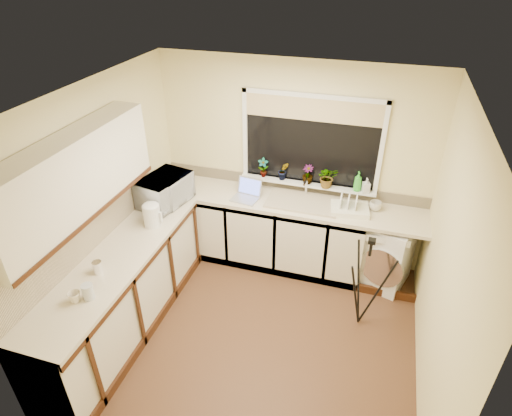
% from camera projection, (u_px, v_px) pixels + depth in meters
% --- Properties ---
extents(floor, '(3.20, 3.20, 0.00)m').
position_uv_depth(floor, '(256.00, 330.00, 4.50)').
color(floor, '#513420').
rests_on(floor, ground).
extents(ceiling, '(3.20, 3.20, 0.00)m').
position_uv_depth(ceiling, '(256.00, 100.00, 3.21)').
color(ceiling, white).
rests_on(ceiling, ground).
extents(wall_back, '(3.20, 0.00, 3.20)m').
position_uv_depth(wall_back, '(293.00, 164.00, 5.07)').
color(wall_back, beige).
rests_on(wall_back, ground).
extents(wall_front, '(3.20, 0.00, 3.20)m').
position_uv_depth(wall_front, '(184.00, 369.00, 2.63)').
color(wall_front, beige).
rests_on(wall_front, ground).
extents(wall_left, '(0.00, 3.00, 3.00)m').
position_uv_depth(wall_left, '(101.00, 207.00, 4.25)').
color(wall_left, beige).
rests_on(wall_left, ground).
extents(wall_right, '(0.00, 3.00, 3.00)m').
position_uv_depth(wall_right, '(446.00, 268.00, 3.46)').
color(wall_right, beige).
rests_on(wall_right, ground).
extents(base_cabinet_back, '(2.55, 0.60, 0.86)m').
position_uv_depth(base_cabinet_back, '(259.00, 229.00, 5.33)').
color(base_cabinet_back, silver).
rests_on(base_cabinet_back, floor).
extents(base_cabinet_left, '(0.54, 2.40, 0.86)m').
position_uv_depth(base_cabinet_left, '(124.00, 293.00, 4.35)').
color(base_cabinet_left, silver).
rests_on(base_cabinet_left, floor).
extents(worktop_back, '(3.20, 0.60, 0.04)m').
position_uv_depth(worktop_back, '(286.00, 202.00, 5.01)').
color(worktop_back, beige).
rests_on(worktop_back, base_cabinet_back).
extents(worktop_left, '(0.60, 2.40, 0.04)m').
position_uv_depth(worktop_left, '(117.00, 258.00, 4.11)').
color(worktop_left, beige).
rests_on(worktop_left, base_cabinet_left).
extents(upper_cabinet, '(0.28, 1.90, 0.70)m').
position_uv_depth(upper_cabinet, '(73.00, 178.00, 3.54)').
color(upper_cabinet, silver).
rests_on(upper_cabinet, wall_left).
extents(splashback_left, '(0.02, 2.40, 0.45)m').
position_uv_depth(splashback_left, '(86.00, 232.00, 4.05)').
color(splashback_left, beige).
rests_on(splashback_left, wall_left).
extents(splashback_back, '(3.20, 0.02, 0.14)m').
position_uv_depth(splashback_back, '(291.00, 184.00, 5.20)').
color(splashback_back, beige).
rests_on(splashback_back, wall_back).
extents(window_glass, '(1.50, 0.02, 1.00)m').
position_uv_depth(window_glass, '(311.00, 141.00, 4.84)').
color(window_glass, black).
rests_on(window_glass, wall_back).
extents(window_blind, '(1.50, 0.02, 0.25)m').
position_uv_depth(window_blind, '(313.00, 110.00, 4.63)').
color(window_blind, tan).
rests_on(window_blind, wall_back).
extents(windowsill, '(1.60, 0.14, 0.03)m').
position_uv_depth(windowsill, '(307.00, 184.00, 5.07)').
color(windowsill, white).
rests_on(windowsill, wall_back).
extents(sink, '(0.82, 0.46, 0.03)m').
position_uv_depth(sink, '(303.00, 202.00, 4.94)').
color(sink, tan).
rests_on(sink, worktop_back).
extents(faucet, '(0.03, 0.03, 0.24)m').
position_uv_depth(faucet, '(306.00, 187.00, 5.04)').
color(faucet, silver).
rests_on(faucet, worktop_back).
extents(washing_machine, '(0.73, 0.72, 0.83)m').
position_uv_depth(washing_machine, '(383.00, 251.00, 4.98)').
color(washing_machine, white).
rests_on(washing_machine, floor).
extents(laptop, '(0.33, 0.32, 0.22)m').
position_uv_depth(laptop, '(247.00, 193.00, 5.03)').
color(laptop, '#A5A5AD').
rests_on(laptop, worktop_back).
extents(kettle, '(0.18, 0.18, 0.24)m').
position_uv_depth(kettle, '(152.00, 216.00, 4.50)').
color(kettle, white).
rests_on(kettle, worktop_left).
extents(dish_rack, '(0.46, 0.37, 0.06)m').
position_uv_depth(dish_rack, '(350.00, 209.00, 4.78)').
color(dish_rack, white).
rests_on(dish_rack, worktop_back).
extents(tripod, '(0.55, 0.55, 1.08)m').
position_uv_depth(tripod, '(365.00, 283.00, 4.31)').
color(tripod, black).
rests_on(tripod, floor).
extents(glass_jug, '(0.10, 0.10, 0.14)m').
position_uv_depth(glass_jug, '(88.00, 292.00, 3.59)').
color(glass_jug, silver).
rests_on(glass_jug, worktop_left).
extents(steel_jar, '(0.09, 0.09, 0.12)m').
position_uv_depth(steel_jar, '(98.00, 267.00, 3.88)').
color(steel_jar, white).
rests_on(steel_jar, worktop_left).
extents(microwave, '(0.52, 0.67, 0.33)m').
position_uv_depth(microwave, '(165.00, 190.00, 4.87)').
color(microwave, white).
rests_on(microwave, worktop_left).
extents(plant_a, '(0.14, 0.12, 0.24)m').
position_uv_depth(plant_a, '(263.00, 168.00, 5.13)').
color(plant_a, '#999999').
rests_on(plant_a, windowsill).
extents(plant_b, '(0.15, 0.14, 0.22)m').
position_uv_depth(plant_b, '(283.00, 171.00, 5.07)').
color(plant_b, '#999999').
rests_on(plant_b, windowsill).
extents(plant_c, '(0.14, 0.14, 0.23)m').
position_uv_depth(plant_c, '(308.00, 174.00, 4.99)').
color(plant_c, '#999999').
rests_on(plant_c, windowsill).
extents(plant_d, '(0.28, 0.27, 0.25)m').
position_uv_depth(plant_d, '(327.00, 177.00, 4.91)').
color(plant_d, '#999999').
rests_on(plant_d, windowsill).
extents(soap_bottle_green, '(0.11, 0.11, 0.23)m').
position_uv_depth(soap_bottle_green, '(358.00, 181.00, 4.84)').
color(soap_bottle_green, green).
rests_on(soap_bottle_green, windowsill).
extents(soap_bottle_clear, '(0.10, 0.10, 0.17)m').
position_uv_depth(soap_bottle_clear, '(366.00, 185.00, 4.82)').
color(soap_bottle_clear, '#999999').
rests_on(soap_bottle_clear, windowsill).
extents(cup_back, '(0.17, 0.17, 0.11)m').
position_uv_depth(cup_back, '(375.00, 206.00, 4.79)').
color(cup_back, beige).
rests_on(cup_back, worktop_back).
extents(cup_left, '(0.13, 0.13, 0.10)m').
position_uv_depth(cup_left, '(75.00, 297.00, 3.56)').
color(cup_left, beige).
rests_on(cup_left, worktop_left).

